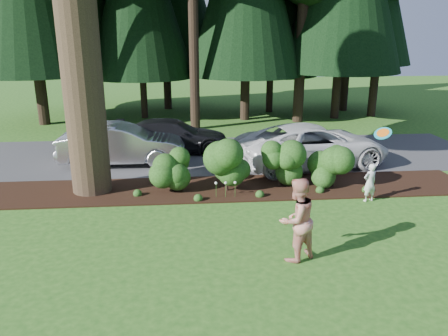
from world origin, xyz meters
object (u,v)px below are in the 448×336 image
object	(u,v)px
adult	(297,220)
frisbee	(383,133)
child	(370,183)
car_white_suv	(313,145)
car_silver_wagon	(122,144)
car_dark_suv	(173,136)

from	to	relation	value
adult	frisbee	bearing A→B (deg)	-166.22
adult	child	bearing A→B (deg)	-163.40
car_white_suv	frisbee	xyz separation A→B (m)	(0.90, -3.89, 1.34)
child	adult	world-z (taller)	adult
car_silver_wagon	car_white_suv	world-z (taller)	car_white_suv
car_silver_wagon	child	world-z (taller)	car_silver_wagon
child	frisbee	world-z (taller)	frisbee
car_dark_suv	frisbee	xyz separation A→B (m)	(6.35, -6.44, 1.45)
adult	frisbee	distance (m)	4.76
car_dark_suv	child	xyz separation A→B (m)	(6.17, -6.29, -0.13)
car_silver_wagon	child	bearing A→B (deg)	-119.13
car_dark_suv	car_silver_wagon	bearing A→B (deg)	130.04
car_silver_wagon	adult	distance (m)	9.37
adult	car_dark_suv	bearing A→B (deg)	-102.79
car_dark_suv	frisbee	bearing A→B (deg)	-136.55
car_silver_wagon	adult	xyz separation A→B (m)	(4.95, -7.96, 0.16)
car_white_suv	car_dark_suv	world-z (taller)	car_white_suv
car_white_suv	adult	distance (m)	7.50
car_silver_wagon	car_dark_suv	world-z (taller)	car_silver_wagon
car_silver_wagon	child	size ratio (longest dim) A/B	3.99
car_silver_wagon	car_dark_suv	size ratio (longest dim) A/B	1.00
car_white_suv	child	bearing A→B (deg)	-179.86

